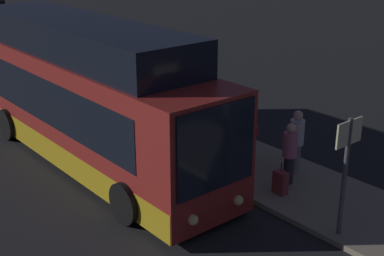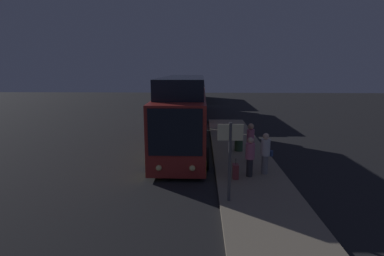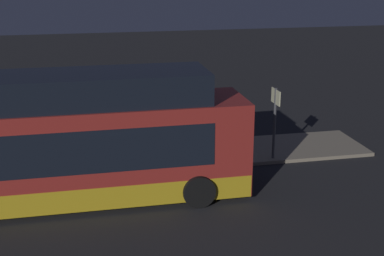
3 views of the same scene
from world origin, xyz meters
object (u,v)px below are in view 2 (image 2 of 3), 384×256
at_px(passenger_waiting, 250,155).
at_px(suitcase, 236,171).
at_px(sign_post, 230,151).
at_px(trash_bin, 239,145).
at_px(passenger_with_bags, 265,152).
at_px(passenger_boarding, 250,141).
at_px(bus_lead, 184,117).
at_px(bus_third, 194,89).
at_px(bus_second, 191,97).

bearing_deg(passenger_waiting, suitcase, 122.82).
height_order(passenger_waiting, sign_post, sign_post).
bearing_deg(trash_bin, sign_post, -9.78).
height_order(passenger_waiting, trash_bin, passenger_waiting).
xyz_separation_m(passenger_waiting, passenger_with_bags, (-0.36, 0.69, 0.05)).
bearing_deg(suitcase, passenger_with_bags, 115.53).
distance_m(passenger_boarding, passenger_waiting, 1.83).
distance_m(bus_lead, suitcase, 5.79).
xyz_separation_m(bus_third, sign_post, (32.54, 1.94, 0.28)).
bearing_deg(suitcase, passenger_waiting, 113.26).
bearing_deg(passenger_with_bags, suitcase, -105.27).
xyz_separation_m(passenger_waiting, sign_post, (2.32, -1.04, 0.84)).
bearing_deg(passenger_waiting, passenger_with_bags, -53.02).
relative_size(passenger_with_bags, sign_post, 0.65).
relative_size(passenger_boarding, passenger_with_bags, 1.07).
relative_size(bus_second, suitcase, 13.00).
bearing_deg(sign_post, passenger_waiting, 155.86).
relative_size(bus_third, passenger_boarding, 6.42).
relative_size(bus_second, trash_bin, 16.47).
bearing_deg(bus_lead, passenger_boarding, 47.15).
bearing_deg(passenger_waiting, passenger_boarding, 0.25).
xyz_separation_m(passenger_boarding, passenger_waiting, (1.80, -0.29, -0.15)).
distance_m(suitcase, trash_bin, 4.16).
bearing_deg(suitcase, bus_third, -175.52).
xyz_separation_m(bus_lead, suitcase, (5.10, 2.39, -1.37)).
bearing_deg(sign_post, suitcase, 167.81).
bearing_deg(sign_post, bus_third, -176.59).
xyz_separation_m(bus_second, passenger_boarding, (15.59, 3.28, -0.51)).
relative_size(passenger_waiting, suitcase, 1.98).
bearing_deg(trash_bin, passenger_boarding, 7.46).
relative_size(bus_lead, bus_third, 0.89).
bearing_deg(passenger_boarding, bus_lead, -43.96).
bearing_deg(trash_bin, bus_lead, -108.01).
distance_m(bus_second, bus_third, 12.83).
relative_size(passenger_boarding, trash_bin, 2.87).
distance_m(bus_lead, bus_second, 12.55).
bearing_deg(suitcase, passenger_boarding, 156.58).
height_order(bus_lead, trash_bin, bus_lead).
xyz_separation_m(bus_third, suitcase, (30.47, 2.39, -1.15)).
relative_size(passenger_boarding, passenger_waiting, 1.14).
xyz_separation_m(bus_lead, passenger_boarding, (3.04, 3.28, -0.64)).
xyz_separation_m(passenger_waiting, suitcase, (0.26, -0.60, -0.59)).
bearing_deg(sign_post, bus_second, -174.38).
height_order(bus_second, passenger_waiting, bus_second).
xyz_separation_m(bus_second, passenger_with_bags, (17.03, 3.67, -0.60)).
height_order(passenger_with_bags, trash_bin, passenger_with_bags).
bearing_deg(bus_second, bus_lead, -0.00).
relative_size(bus_third, trash_bin, 18.39).
xyz_separation_m(bus_second, trash_bin, (13.53, 3.01, -1.21)).
xyz_separation_m(bus_lead, passenger_waiting, (4.84, 2.98, -0.78)).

